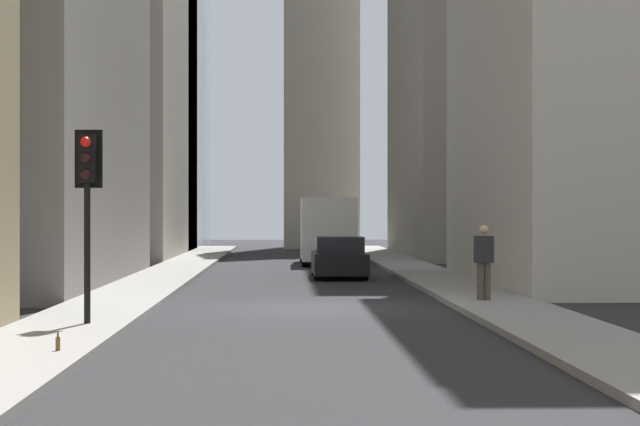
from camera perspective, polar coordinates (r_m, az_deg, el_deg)
name	(u,v)px	position (r m, az deg, el deg)	size (l,w,h in m)	color
ground_plane	(305,308)	(26.16, -0.77, -4.84)	(135.00, 135.00, 0.00)	#262628
sidewalk_right	(110,306)	(26.44, -10.59, -4.64)	(90.00, 2.20, 0.14)	gray
sidewalk_left	(498,304)	(26.62, 9.00, -4.60)	(90.00, 2.20, 0.14)	gray
building_right_far	(85,28)	(59.15, -11.85, 9.16)	(19.20, 10.50, 23.23)	#A8A091
delivery_truck	(327,231)	(48.31, 0.36, -0.89)	(6.46, 2.25, 2.84)	silver
sedan_black	(339,259)	(38.15, 0.97, -2.32)	(4.30, 1.78, 1.42)	black
traffic_light_foreground	(87,181)	(21.46, -11.73, 1.61)	(0.43, 0.52, 3.64)	black
pedestrian	(484,259)	(26.92, 8.31, -2.32)	(0.26, 0.44, 1.78)	#473D33
discarded_bottle	(58,343)	(17.40, -13.16, -6.45)	(0.07, 0.07, 0.27)	brown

